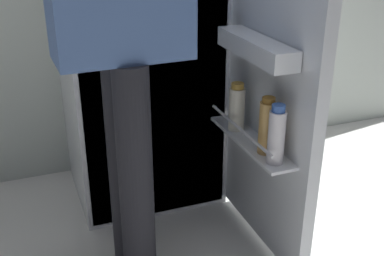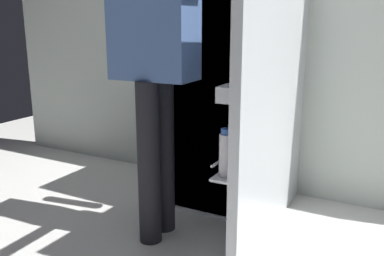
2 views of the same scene
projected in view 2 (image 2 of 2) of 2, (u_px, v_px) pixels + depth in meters
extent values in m
plane|color=silver|center=(198.00, 236.00, 2.36)|extent=(6.52, 6.52, 0.00)
cube|color=beige|center=(260.00, 10.00, 2.83)|extent=(4.40, 0.10, 2.47)
cube|color=silver|center=(239.00, 80.00, 2.64)|extent=(0.67, 0.59, 1.61)
cube|color=white|center=(219.00, 86.00, 2.39)|extent=(0.63, 0.01, 1.57)
cube|color=white|center=(223.00, 71.00, 2.40)|extent=(0.59, 0.09, 0.01)
cube|color=silver|center=(261.00, 100.00, 1.94)|extent=(0.05, 0.64, 1.56)
cube|color=white|center=(243.00, 165.00, 2.06)|extent=(0.11, 0.52, 0.01)
cylinder|color=silver|center=(234.00, 152.00, 2.07)|extent=(0.01, 0.50, 0.01)
cube|color=white|center=(245.00, 89.00, 1.97)|extent=(0.10, 0.45, 0.07)
cylinder|color=#EDE5CC|center=(250.00, 141.00, 2.14)|extent=(0.07, 0.07, 0.17)
cylinder|color=#B78933|center=(251.00, 122.00, 2.11)|extent=(0.05, 0.05, 0.02)
cylinder|color=tan|center=(234.00, 151.00, 1.94)|extent=(0.06, 0.06, 0.20)
cylinder|color=#996623|center=(235.00, 128.00, 1.91)|extent=(0.05, 0.05, 0.02)
cylinder|color=white|center=(226.00, 156.00, 1.87)|extent=(0.06, 0.06, 0.19)
cylinder|color=#335BB2|center=(226.00, 132.00, 1.84)|extent=(0.05, 0.05, 0.03)
cylinder|color=gold|center=(231.00, 63.00, 2.37)|extent=(0.07, 0.07, 0.07)
cylinder|color=black|center=(164.00, 156.00, 2.35)|extent=(0.12, 0.12, 0.87)
cylinder|color=black|center=(149.00, 164.00, 2.21)|extent=(0.12, 0.12, 0.87)
cube|color=#4C6BA3|center=(153.00, 17.00, 2.10)|extent=(0.43, 0.23, 0.62)
cylinder|color=#4C6BA3|center=(174.00, 22.00, 2.29)|extent=(0.08, 0.08, 0.58)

